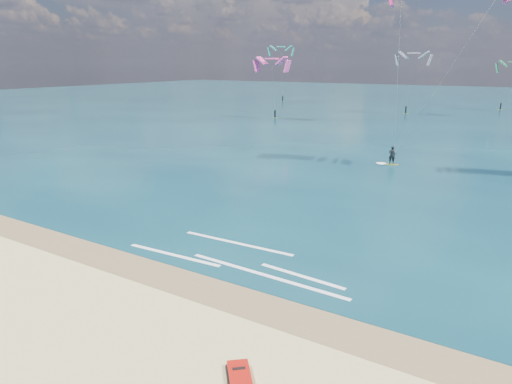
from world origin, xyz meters
TOP-DOWN VIEW (x-y plane):
  - ground at (0.00, 40.00)m, footprint 320.00×320.00m
  - wet_sand_strip at (0.00, 3.00)m, footprint 320.00×2.40m
  - sea at (0.00, 104.00)m, footprint 320.00×200.00m
  - kitesurfer_main at (2.62, 30.27)m, footprint 12.64×7.75m
  - shoreline_foam at (0.08, 6.22)m, footprint 12.54×3.62m
  - distant_kites at (-11.08, 78.91)m, footprint 81.05×40.27m

SIDE VIEW (x-z plane):
  - ground at x=0.00m, z-range 0.00..0.00m
  - wet_sand_strip at x=0.00m, z-range 0.00..0.01m
  - sea at x=0.00m, z-range 0.00..0.04m
  - shoreline_foam at x=0.08m, z-range 0.04..0.05m
  - distant_kites at x=-11.08m, z-range -1.15..12.32m
  - kitesurfer_main at x=2.62m, z-range 0.21..18.69m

